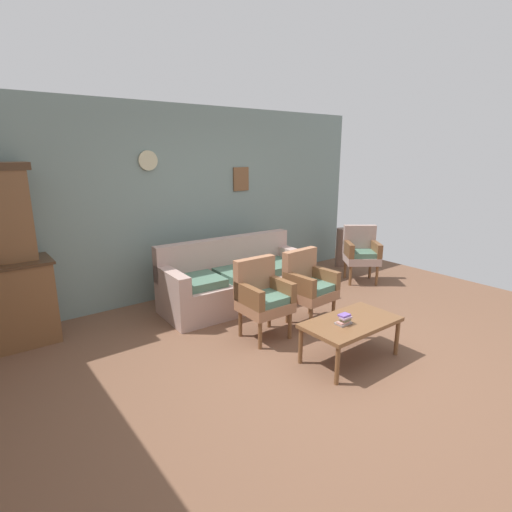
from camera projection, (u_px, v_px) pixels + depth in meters
name	position (u px, v px, depth m)	size (l,w,h in m)	color
ground_plane	(316.00, 358.00, 4.11)	(7.68, 7.68, 0.00)	brown
wall_back_with_decor	(189.00, 202.00, 5.79)	(6.40, 0.09, 2.70)	gray
floral_couch	(236.00, 282.00, 5.51)	(2.12, 0.89, 0.90)	tan
armchair_by_doorway	(262.00, 295.00, 4.49)	(0.53, 0.50, 0.90)	#9E6B4C
armchair_near_couch_end	(308.00, 284.00, 4.88)	(0.55, 0.52, 0.90)	#9E6B4C
wingback_chair_by_fireplace	(361.00, 251.00, 6.47)	(0.71, 0.70, 0.90)	tan
coffee_table	(351.00, 325.00, 4.01)	(1.00, 0.56, 0.42)	brown
book_stack_on_table	(344.00, 320.00, 3.91)	(0.15, 0.11, 0.10)	gray
floor_vase_by_wall	(342.00, 247.00, 7.35)	(0.21, 0.21, 0.71)	#7E5E4F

